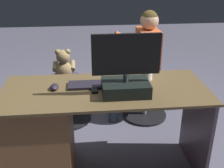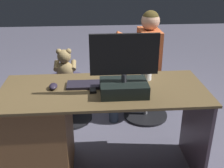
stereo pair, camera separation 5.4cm
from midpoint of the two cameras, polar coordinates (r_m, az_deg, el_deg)
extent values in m
plane|color=#555364|center=(2.73, -1.39, -11.50)|extent=(10.00, 10.00, 0.00)
cube|color=brown|center=(2.01, -0.99, -1.25)|extent=(1.49, 0.62, 0.02)
cube|color=brown|center=(2.23, -13.97, -10.22)|extent=(0.48, 0.57, 0.72)
cube|color=#503F4A|center=(2.35, 17.22, -8.77)|extent=(0.02, 0.56, 0.72)
cube|color=black|center=(1.93, 3.20, -0.75)|extent=(0.32, 0.23, 0.09)
cylinder|color=#333338|center=(1.90, 3.26, 1.24)|extent=(0.04, 0.04, 0.06)
cube|color=black|center=(1.84, 3.38, 6.03)|extent=(0.46, 0.02, 0.28)
cube|color=#19598C|center=(1.85, 3.32, 6.16)|extent=(0.42, 0.00, 0.25)
cube|color=black|center=(2.06, -2.61, -0.09)|extent=(0.42, 0.14, 0.02)
ellipsoid|color=#251E2D|center=(2.05, -11.17, -0.46)|extent=(0.06, 0.10, 0.04)
cylinder|color=white|center=(2.17, 7.71, 2.27)|extent=(0.08, 0.08, 0.11)
cube|color=black|center=(2.00, -3.25, -0.84)|extent=(0.05, 0.15, 0.02)
cylinder|color=black|center=(3.10, -8.36, -6.69)|extent=(0.51, 0.51, 0.03)
cylinder|color=gray|center=(3.00, -8.60, -3.31)|extent=(0.04, 0.04, 0.39)
cylinder|color=#38344F|center=(2.91, -8.87, 0.62)|extent=(0.41, 0.41, 0.06)
ellipsoid|color=olive|center=(2.86, -9.03, 2.84)|extent=(0.17, 0.15, 0.18)
sphere|color=olive|center=(2.81, -9.22, 5.59)|extent=(0.14, 0.14, 0.14)
sphere|color=beige|center=(2.87, -9.12, 5.77)|extent=(0.05, 0.05, 0.05)
sphere|color=olive|center=(2.79, -8.31, 6.62)|extent=(0.06, 0.06, 0.06)
sphere|color=olive|center=(2.80, -10.26, 6.53)|extent=(0.06, 0.06, 0.06)
cylinder|color=olive|center=(2.87, -7.31, 3.80)|extent=(0.05, 0.14, 0.09)
cylinder|color=olive|center=(2.89, -10.74, 3.68)|extent=(0.05, 0.14, 0.09)
cylinder|color=olive|center=(2.97, -7.95, 2.45)|extent=(0.06, 0.11, 0.06)
cylinder|color=olive|center=(2.98, -9.69, 2.39)|extent=(0.06, 0.11, 0.06)
cylinder|color=black|center=(3.14, 7.28, -6.22)|extent=(0.48, 0.48, 0.03)
cylinder|color=gray|center=(3.04, 7.48, -2.86)|extent=(0.04, 0.04, 0.39)
cylinder|color=#595553|center=(2.95, 7.72, 1.03)|extent=(0.41, 0.41, 0.06)
cube|color=#C65D31|center=(2.85, 8.02, 6.11)|extent=(0.20, 0.32, 0.49)
sphere|color=tan|center=(2.77, 8.43, 12.62)|extent=(0.18, 0.18, 0.18)
sphere|color=#493C1B|center=(2.76, 8.45, 12.98)|extent=(0.17, 0.17, 0.17)
cylinder|color=#C65D31|center=(2.62, 5.98, 6.26)|extent=(0.39, 0.08, 0.23)
cylinder|color=#C65D31|center=(2.99, 4.78, 8.62)|extent=(0.39, 0.08, 0.23)
cylinder|color=#2C3846|center=(2.82, 4.54, 1.17)|extent=(0.36, 0.12, 0.11)
cylinder|color=#2C3846|center=(2.91, 0.90, -3.56)|extent=(0.10, 0.10, 0.47)
cylinder|color=#2C3846|center=(2.98, 4.09, 2.51)|extent=(0.36, 0.12, 0.11)
cylinder|color=#2C3846|center=(3.07, 0.65, -2.03)|extent=(0.10, 0.10, 0.47)
camera|label=1|loc=(0.03, -89.38, 0.28)|focal=44.80mm
camera|label=2|loc=(0.03, 90.62, -0.28)|focal=44.80mm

